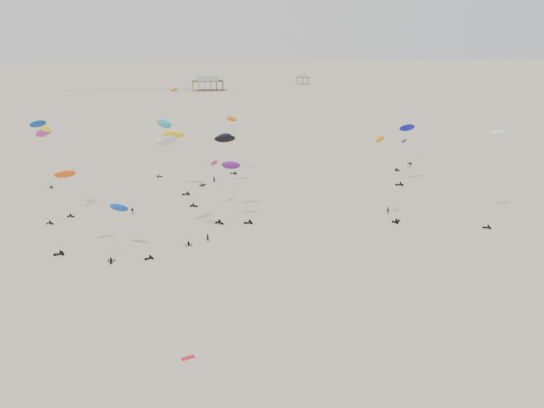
{
  "coord_description": "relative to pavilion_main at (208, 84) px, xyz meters",
  "views": [
    {
      "loc": [
        -12.96,
        -13.73,
        41.75
      ],
      "look_at": [
        0.0,
        88.0,
        7.0
      ],
      "focal_mm": 35.0,
      "sensor_mm": 36.0,
      "label": 1
    }
  ],
  "objects": [
    {
      "name": "spectator_2",
      "position": [
        -20.54,
        -244.53,
        -4.22
      ],
      "size": [
        1.29,
        0.99,
        1.93
      ],
      "primitive_type": "imported",
      "rotation": [
        0.0,
        0.0,
        5.91
      ],
      "color": "black",
      "rests_on": "ground"
    },
    {
      "name": "rig_18",
      "position": [
        -30.36,
        -263.29,
        6.42
      ],
      "size": [
        5.03,
        7.06,
        15.73
      ],
      "rotation": [
        0.0,
        0.0,
        1.9
      ],
      "color": "black",
      "rests_on": "ground"
    },
    {
      "name": "rig_3",
      "position": [
        61.14,
        -204.56,
        8.33
      ],
      "size": [
        3.27,
        8.9,
        22.65
      ],
      "rotation": [
        0.0,
        0.0,
        3.19
      ],
      "color": "black",
      "rests_on": "ground"
    },
    {
      "name": "spectator_1",
      "position": [
        38.54,
        -251.97,
        -4.22
      ],
      "size": [
        1.0,
        0.68,
        1.9
      ],
      "primitive_type": "imported",
      "rotation": [
        0.0,
        0.0,
        6.12
      ],
      "color": "black",
      "rests_on": "ground"
    },
    {
      "name": "rig_6",
      "position": [
        1.03,
        -245.49,
        9.45
      ],
      "size": [
        5.74,
        12.61,
        19.06
      ],
      "rotation": [
        0.0,
        0.0,
        3.83
      ],
      "color": "black",
      "rests_on": "ground"
    },
    {
      "name": "pavilion_small",
      "position": [
        70.0,
        30.0,
        -0.74
      ],
      "size": [
        9.0,
        7.0,
        8.0
      ],
      "color": "brown",
      "rests_on": "ground"
    },
    {
      "name": "ground_plane",
      "position": [
        10.0,
        -150.0,
        -4.22
      ],
      "size": [
        900.0,
        900.0,
        0.0
      ],
      "primitive_type": "plane",
      "color": "beige"
    },
    {
      "name": "spectator_3",
      "position": [
        -1.05,
        -220.9,
        -4.22
      ],
      "size": [
        0.93,
        0.79,
        2.15
      ],
      "primitive_type": "imported",
      "rotation": [
        0.0,
        0.0,
        2.75
      ],
      "color": "black",
      "rests_on": "ground"
    },
    {
      "name": "rig_17",
      "position": [
        62.01,
        -254.15,
        11.33
      ],
      "size": [
        9.75,
        13.27,
        21.2
      ],
      "rotation": [
        0.0,
        0.0,
        1.36
      ],
      "color": "black",
      "rests_on": "ground"
    },
    {
      "name": "rig_8",
      "position": [
        -48.46,
        -208.16,
        7.44
      ],
      "size": [
        6.97,
        17.46,
        17.86
      ],
      "rotation": [
        0.0,
        0.0,
        0.1
      ],
      "color": "black",
      "rests_on": "ground"
    },
    {
      "name": "rig_15",
      "position": [
        -10.67,
        -254.71,
        12.56
      ],
      "size": [
        7.18,
        14.75,
        21.4
      ],
      "rotation": [
        0.0,
        0.0,
        0.03
      ],
      "color": "black",
      "rests_on": "ground"
    },
    {
      "name": "rig_11",
      "position": [
        -13.42,
        -208.26,
        10.46
      ],
      "size": [
        7.59,
        10.81,
        25.0
      ],
      "rotation": [
        0.0,
        0.0,
        4.73
      ],
      "color": "black",
      "rests_on": "ground"
    },
    {
      "name": "rig_2",
      "position": [
        3.19,
        -250.67,
        5.19
      ],
      "size": [
        6.68,
        6.81,
        13.32
      ],
      "rotation": [
        0.0,
        0.0,
        1.7
      ],
      "color": "black",
      "rests_on": "ground"
    },
    {
      "name": "pavilion_main",
      "position": [
        0.0,
        0.0,
        0.0
      ],
      "size": [
        21.0,
        13.0,
        9.8
      ],
      "color": "brown",
      "rests_on": "ground"
    },
    {
      "name": "pier_fence",
      "position": [
        -52.0,
        -0.0,
        -3.45
      ],
      "size": [
        80.2,
        0.2,
        1.5
      ],
      "color": "black",
      "rests_on": "ground"
    },
    {
      "name": "rig_13",
      "position": [
        -11.17,
        -224.35,
        8.42
      ],
      "size": [
        7.27,
        10.77,
        16.43
      ],
      "rotation": [
        0.0,
        0.0,
        1.67
      ],
      "color": "black",
      "rests_on": "ground"
    },
    {
      "name": "rig_12",
      "position": [
        -11.51,
        -260.66,
        15.14
      ],
      "size": [
        6.53,
        15.16,
        25.51
      ],
      "rotation": [
        0.0,
        0.0,
        2.07
      ],
      "color": "black",
      "rests_on": "ground"
    },
    {
      "name": "rig_4",
      "position": [
        -39.26,
        -242.94,
        12.69
      ],
      "size": [
        4.93,
        10.56,
        22.12
      ],
      "rotation": [
        0.0,
        0.0,
        4.04
      ],
      "color": "black",
      "rests_on": "ground"
    },
    {
      "name": "spectator_0",
      "position": [
        -3.35,
        -263.42,
        -4.22
      ],
      "size": [
        0.86,
        0.73,
        1.99
      ],
      "primitive_type": "imported",
      "rotation": [
        0.0,
        0.0,
        2.76
      ],
      "color": "black",
      "rests_on": "ground"
    },
    {
      "name": "rig_9",
      "position": [
        4.92,
        -209.22,
        7.08
      ],
      "size": [
        3.75,
        7.75,
        16.46
      ],
      "rotation": [
        0.0,
        0.0,
        1.28
      ],
      "color": "black",
      "rests_on": "ground"
    },
    {
      "name": "rig_10",
      "position": [
        51.43,
        -226.51,
        7.93
      ],
      "size": [
        6.67,
        7.36,
        16.36
      ],
      "rotation": [
        0.0,
        0.0,
        1.62
      ],
      "color": "black",
      "rests_on": "ground"
    },
    {
      "name": "rig_1",
      "position": [
        55.2,
        -214.26,
        1.04
      ],
      "size": [
        4.74,
        4.62,
        9.58
      ],
      "rotation": [
        0.0,
        0.0,
        6.37
      ],
      "color": "black",
      "rests_on": "ground"
    },
    {
      "name": "rig_7",
      "position": [
        -3.53,
        -240.24,
        1.68
      ],
      "size": [
        7.74,
        4.29,
        11.16
      ],
      "rotation": [
        0.0,
        0.0,
        4.11
      ],
      "color": "black",
      "rests_on": "ground"
    },
    {
      "name": "grounded_kite_b",
      "position": [
        -6.42,
        -303.07,
        -4.22
      ],
      "size": [
        1.93,
        1.29,
        0.07
      ],
      "primitive_type": "cube",
      "rotation": [
        0.0,
        0.0,
        0.36
      ],
      "color": "red",
      "rests_on": "ground"
    },
    {
      "name": "rig_5",
      "position": [
        36.22,
        -255.97,
        6.51
      ],
      "size": [
        7.01,
        6.17,
        19.17
      ],
      "rotation": [
        0.0,
        0.0,
        5.37
      ],
      "color": "black",
      "rests_on": "ground"
    },
    {
      "name": "rig_14",
      "position": [
        -38.58,
        -239.15,
        12.63
      ],
      "size": [
        8.38,
        9.74,
        20.92
      ],
      "rotation": [
        0.0,
        0.0,
        4.23
      ],
      "color": "black",
      "rests_on": "ground"
    },
    {
      "name": "rig_0",
      "position": [
        -20.41,
        -265.3,
        2.33
      ],
      "size": [
        4.6,
        10.19,
        10.25
      ],
      "rotation": [
        0.0,
        0.0,
        3.21
      ],
      "color": "black",
      "rests_on": "ground"
    },
    {
      "name": "rig_16",
      "position": [
        0.88,
        -221.63,
        6.32
      ],
      "size": [
        9.71,
        5.55,
        14.34
      ],
      "rotation": [
        0.0,
        0.0,
        5.45
      ],
      "color": "black",
      "rests_on": "ground"
    }
  ]
}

